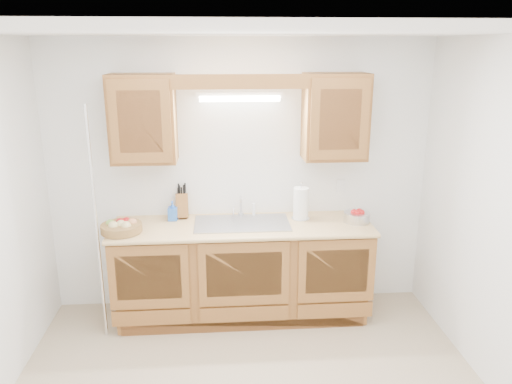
{
  "coord_description": "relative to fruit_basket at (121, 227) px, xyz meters",
  "views": [
    {
      "loc": [
        -0.19,
        -2.97,
        2.42
      ],
      "look_at": [
        0.1,
        0.85,
        1.3
      ],
      "focal_mm": 35.0,
      "sensor_mm": 36.0,
      "label": 1
    }
  ],
  "objects": [
    {
      "name": "upper_cabinet_right",
      "position": [
        1.86,
        0.26,
        0.88
      ],
      "size": [
        0.55,
        0.33,
        0.75
      ],
      "primitive_type": "cube",
      "color": "brown",
      "rests_on": "room"
    },
    {
      "name": "base_cabinets",
      "position": [
        1.03,
        0.13,
        -0.51
      ],
      "size": [
        2.2,
        0.6,
        0.86
      ],
      "primitive_type": "cube",
      "color": "brown",
      "rests_on": "ground"
    },
    {
      "name": "room",
      "position": [
        1.03,
        -1.07,
        0.3
      ],
      "size": [
        3.52,
        3.5,
        2.5
      ],
      "color": "tan",
      "rests_on": "ground"
    },
    {
      "name": "countertop",
      "position": [
        1.03,
        0.11,
        -0.07
      ],
      "size": [
        2.3,
        0.63,
        0.04
      ],
      "primitive_type": "cube",
      "color": "tan",
      "rests_on": "base_cabinets"
    },
    {
      "name": "sink",
      "position": [
        1.03,
        0.13,
        -0.12
      ],
      "size": [
        0.84,
        0.46,
        0.36
      ],
      "color": "#9E9EA3",
      "rests_on": "countertop"
    },
    {
      "name": "outlet_plate",
      "position": [
        1.98,
        0.42,
        0.2
      ],
      "size": [
        0.08,
        0.01,
        0.12
      ],
      "primitive_type": "cube",
      "color": "white",
      "rests_on": "room"
    },
    {
      "name": "knife_block",
      "position": [
        0.49,
        0.36,
        0.07
      ],
      "size": [
        0.12,
        0.19,
        0.32
      ],
      "rotation": [
        0.0,
        0.0,
        0.03
      ],
      "color": "brown",
      "rests_on": "countertop"
    },
    {
      "name": "sponge",
      "position": [
        0.49,
        0.37,
        -0.04
      ],
      "size": [
        0.12,
        0.1,
        0.02
      ],
      "rotation": [
        0.0,
        0.0,
        0.39
      ],
      "color": "#CC333F",
      "rests_on": "countertop"
    },
    {
      "name": "valance",
      "position": [
        1.03,
        0.12,
        1.19
      ],
      "size": [
        2.2,
        0.05,
        0.12
      ],
      "primitive_type": "cube",
      "color": "brown",
      "rests_on": "room"
    },
    {
      "name": "upper_cabinet_left",
      "position": [
        0.2,
        0.26,
        0.88
      ],
      "size": [
        0.55,
        0.33,
        0.75
      ],
      "primitive_type": "cube",
      "color": "brown",
      "rests_on": "room"
    },
    {
      "name": "paper_towel",
      "position": [
        1.57,
        0.21,
        0.1
      ],
      "size": [
        0.17,
        0.17,
        0.35
      ],
      "rotation": [
        0.0,
        0.0,
        0.09
      ],
      "color": "silver",
      "rests_on": "countertop"
    },
    {
      "name": "apple_bowl",
      "position": [
        2.06,
        0.1,
        0.0
      ],
      "size": [
        0.24,
        0.24,
        0.12
      ],
      "rotation": [
        0.0,
        0.0,
        0.03
      ],
      "color": "silver",
      "rests_on": "countertop"
    },
    {
      "name": "fruit_basket",
      "position": [
        0.0,
        0.0,
        0.0
      ],
      "size": [
        0.43,
        0.43,
        0.11
      ],
      "rotation": [
        0.0,
        0.0,
        -0.29
      ],
      "color": "olive",
      "rests_on": "countertop"
    },
    {
      "name": "orange_canister",
      "position": [
        0.49,
        0.37,
        0.06
      ],
      "size": [
        0.09,
        0.09,
        0.22
      ],
      "rotation": [
        0.0,
        0.0,
        -0.3
      ],
      "color": "orange",
      "rests_on": "countertop"
    },
    {
      "name": "fluorescent_fixture",
      "position": [
        1.03,
        0.34,
        1.05
      ],
      "size": [
        0.76,
        0.08,
        0.08
      ],
      "color": "white",
      "rests_on": "room"
    },
    {
      "name": "wire_shelf_pole",
      "position": [
        -0.17,
        -0.14,
        0.05
      ],
      "size": [
        0.03,
        0.03,
        2.0
      ],
      "primitive_type": "cylinder",
      "color": "silver",
      "rests_on": "ground"
    },
    {
      "name": "soap_bottle",
      "position": [
        0.41,
        0.27,
        0.04
      ],
      "size": [
        0.09,
        0.09,
        0.18
      ],
      "primitive_type": "imported",
      "rotation": [
        0.0,
        0.0,
        -0.06
      ],
      "color": "blue",
      "rests_on": "countertop"
    }
  ]
}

